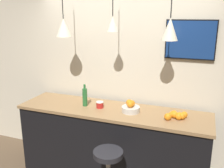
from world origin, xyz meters
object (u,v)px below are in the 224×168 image
object	(u,v)px
juice_bottle	(85,97)
mounted_tv	(190,40)
fruit_bowl	(131,107)
spread_jar	(100,105)

from	to	relation	value
juice_bottle	mounted_tv	world-z (taller)	mounted_tv
fruit_bowl	juice_bottle	bearing A→B (deg)	-179.95
juice_bottle	mounted_tv	distance (m)	1.57
juice_bottle	spread_jar	size ratio (longest dim) A/B	3.08
fruit_bowl	spread_jar	bearing A→B (deg)	-179.92
juice_bottle	spread_jar	distance (m)	0.24
fruit_bowl	juice_bottle	distance (m)	0.66
spread_jar	mounted_tv	world-z (taller)	mounted_tv
fruit_bowl	mounted_tv	xyz separation A→B (m)	(0.65, 0.40, 0.85)
fruit_bowl	spread_jar	size ratio (longest dim) A/B	2.34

